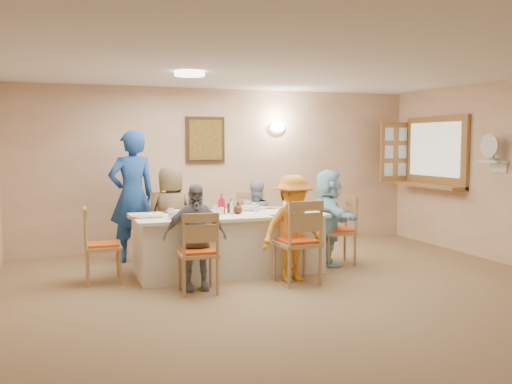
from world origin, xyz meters
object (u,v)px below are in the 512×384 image
object	(u,v)px
chair_back_right	(252,225)
dining_table	(228,243)
serving_hatch	(436,152)
diner_front_right	(293,228)
chair_back_left	(169,228)
diner_front_left	(195,237)
chair_left_end	(103,245)
chair_front_right	(297,241)
diner_back_right	(255,220)
diner_right_end	(329,217)
desk_fan	(492,151)
diner_back_left	(171,216)
caregiver	(132,196)
chair_right_end	(337,230)
chair_front_left	(198,252)
condiment_ketchup	(221,204)

from	to	relation	value
chair_back_right	dining_table	bearing A→B (deg)	-115.22
serving_hatch	diner_front_right	size ratio (longest dim) A/B	1.17
chair_back_left	diner_front_left	world-z (taller)	diner_front_left
chair_left_end	chair_front_right	bearing A→B (deg)	-108.56
chair_left_end	diner_front_left	world-z (taller)	diner_front_left
diner_back_right	chair_back_left	bearing A→B (deg)	-4.47
diner_right_end	desk_fan	bearing A→B (deg)	-97.32
chair_left_end	diner_back_right	size ratio (longest dim) A/B	0.81
diner_back_left	serving_hatch	bearing A→B (deg)	176.03
chair_front_right	diner_front_right	world-z (taller)	diner_front_right
serving_hatch	caregiver	distance (m)	4.79
serving_hatch	desk_fan	bearing A→B (deg)	-94.66
chair_back_right	chair_right_end	bearing A→B (deg)	-28.45
chair_front_left	chair_front_right	distance (m)	1.20
chair_left_end	condiment_ketchup	xyz separation A→B (m)	(1.47, 0.02, 0.43)
chair_left_end	diner_front_right	size ratio (longest dim) A/B	0.71
diner_front_right	caregiver	distance (m)	2.48
caregiver	chair_front_right	bearing A→B (deg)	117.36
chair_back_left	chair_right_end	world-z (taller)	chair_back_left
diner_front_right	chair_front_left	bearing A→B (deg)	178.74
chair_back_left	chair_back_right	size ratio (longest dim) A/B	1.04
chair_right_end	diner_front_right	world-z (taller)	diner_front_right
desk_fan	caregiver	world-z (taller)	caregiver
dining_table	chair_right_end	xyz separation A→B (m)	(1.55, 0.00, 0.09)
diner_back_left	condiment_ketchup	distance (m)	0.86
desk_fan	diner_back_right	distance (m)	3.39
diner_front_left	diner_right_end	distance (m)	2.13
diner_front_right	serving_hatch	bearing A→B (deg)	17.58
diner_back_right	serving_hatch	bearing A→B (deg)	-177.83
chair_front_left	diner_back_right	distance (m)	1.91
chair_front_right	diner_back_left	xyz separation A→B (m)	(-1.20, 1.48, 0.17)
serving_hatch	dining_table	world-z (taller)	serving_hatch
diner_back_left	chair_right_end	bearing A→B (deg)	157.81
dining_table	diner_front_right	distance (m)	0.94
serving_hatch	diner_right_end	world-z (taller)	serving_hatch
chair_back_left	condiment_ketchup	size ratio (longest dim) A/B	3.84
chair_front_left	diner_back_right	size ratio (longest dim) A/B	0.81
diner_front_left	diner_right_end	world-z (taller)	diner_right_end
dining_table	chair_front_left	bearing A→B (deg)	-126.87
desk_fan	chair_left_end	world-z (taller)	desk_fan
chair_left_end	caregiver	size ratio (longest dim) A/B	0.50
chair_front_left	chair_left_end	bearing A→B (deg)	-36.50
desk_fan	chair_left_end	xyz separation A→B (m)	(-5.13, 0.62, -1.09)
serving_hatch	condiment_ketchup	distance (m)	3.88
caregiver	diner_back_left	bearing A→B (deg)	120.88
chair_front_right	diner_back_left	world-z (taller)	diner_back_left
dining_table	diner_front_right	xyz separation A→B (m)	(0.60, -0.68, 0.26)
diner_front_left	diner_back_left	bearing A→B (deg)	96.79
chair_front_right	caregiver	xyz separation A→B (m)	(-1.65, 1.95, 0.41)
diner_front_left	diner_front_right	world-z (taller)	diner_front_right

